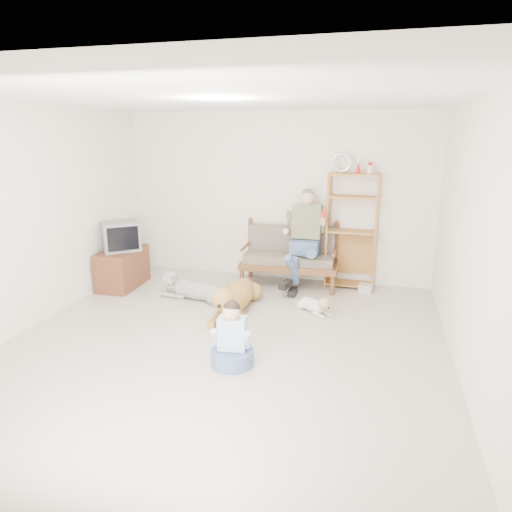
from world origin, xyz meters
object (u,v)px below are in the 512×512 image
(golden_retriever, at_px, (234,297))
(loveseat, at_px, (290,255))
(etagere, at_px, (351,230))
(tv_stand, at_px, (122,268))

(golden_retriever, bearing_deg, loveseat, 68.18)
(loveseat, xyz_separation_m, etagere, (0.92, 0.14, 0.43))
(loveseat, height_order, tv_stand, loveseat)
(tv_stand, height_order, golden_retriever, tv_stand)
(loveseat, distance_m, etagere, 1.03)
(loveseat, height_order, etagere, etagere)
(tv_stand, bearing_deg, etagere, 12.53)
(etagere, xyz_separation_m, golden_retriever, (-1.43, -1.49, -0.71))
(etagere, distance_m, golden_retriever, 2.19)
(etagere, height_order, tv_stand, etagere)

